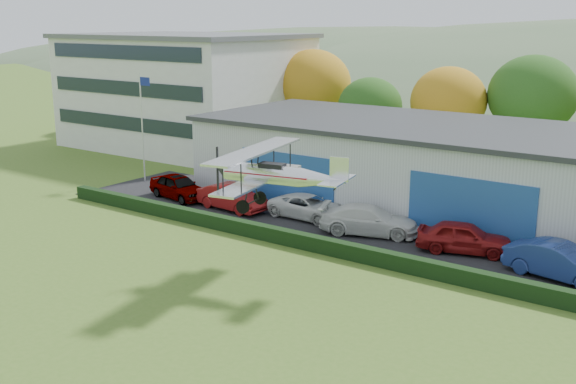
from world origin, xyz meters
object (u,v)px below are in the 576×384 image
Objects in this scene: car_2 at (309,207)px; biplane at (274,173)px; office_block at (186,90)px; car_5 at (561,262)px; car_1 at (232,197)px; car_0 at (179,187)px; car_3 at (369,220)px; hangar at (508,175)px; car_4 at (464,237)px; flagpole at (143,117)px.

biplane reaches higher than car_2.
office_block is 41.71m from car_5.
office_block is 24.36m from car_1.
car_0 is 0.86× the size of car_3.
car_3 is (14.18, 0.53, -0.01)m from car_0.
car_0 is 0.95× the size of car_2.
car_3 is 9.30m from biplane.
hangar is 7.33× the size of car_3.
car_4 reaches higher than car_1.
car_4 is (5.49, 0.08, 0.01)m from car_3.
car_4 is (19.67, 0.61, -0.00)m from car_0.
car_5 is at bearing -117.52° from car_4.
office_block is at bearing 54.84° from car_1.
flagpole is at bearing -166.49° from hangar.
hangar is 9.42m from car_3.
car_3 is at bearing -81.78° from car_1.
car_0 reaches higher than car_1.
car_4 is 11.07m from biplane.
car_0 is at bearing -156.88° from hangar.
office_block reaches higher than car_4.
biplane is at bearing -109.03° from hangar.
car_1 is at bearing -12.73° from flagpole.
car_0 is 19.68m from car_4.
office_block is at bearing 167.99° from hangar.
car_4 is (9.97, -0.53, 0.11)m from car_2.
hangar is 16.88m from car_1.
car_0 is 1.00× the size of car_4.
car_0 is 0.99× the size of car_1.
car_4 is at bearing -23.69° from office_block.
biplane is (-5.91, -8.39, 4.15)m from car_4.
flagpole is 25.62m from car_4.
flagpole is 7.20m from car_0.
flagpole is 1.45× the size of car_3.
biplane is (4.06, -8.92, 4.26)m from car_2.
car_1 is (18.42, -15.33, -4.37)m from office_block.
office_block is at bearing 52.24° from car_0.
hangar is 8.03× the size of car_2.
car_2 is at bearing -71.73° from car_1.
flagpole is 15.86m from car_2.
car_0 is (-19.29, -8.24, -1.79)m from hangar.
car_1 is 9.49m from car_3.
car_0 is 14.19m from car_3.
car_2 is at bearing 70.58° from car_4.
hangar is at bearing -13.50° from car_4.
office_block is at bearing 121.97° from flagpole.
flagpole is at bearing 141.24° from biplane.
car_1 is at bearing 105.42° from car_2.
car_0 reaches higher than car_2.
flagpole is at bearing 95.59° from car_5.
biplane is (9.06, -7.71, 4.16)m from car_1.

